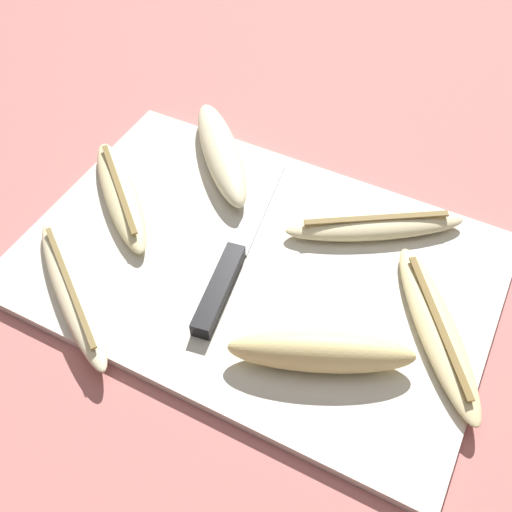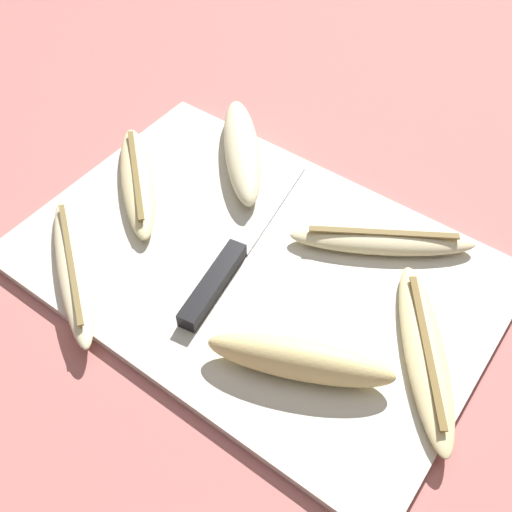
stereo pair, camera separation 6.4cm
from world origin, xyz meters
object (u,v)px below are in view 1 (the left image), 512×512
object	(u,v)px
banana_bright_far	(221,152)
banana_pale_long	(72,290)
banana_ripe_center	(436,330)
banana_soft_right	(121,195)
banana_cream_curved	(375,225)
knife	(228,270)
banana_golden_short	(321,352)

from	to	relation	value
banana_bright_far	banana_pale_long	bearing A→B (deg)	-98.19
banana_ripe_center	banana_bright_far	bearing A→B (deg)	158.19
banana_pale_long	banana_bright_far	world-z (taller)	banana_bright_far
banana_soft_right	banana_cream_curved	distance (m)	0.29
banana_pale_long	banana_ripe_center	bearing A→B (deg)	19.87
banana_soft_right	banana_ripe_center	size ratio (longest dim) A/B	0.89
knife	banana_golden_short	distance (m)	0.14
banana_ripe_center	banana_soft_right	bearing A→B (deg)	178.27
banana_soft_right	banana_ripe_center	xyz separation A→B (m)	(0.38, -0.01, -0.00)
banana_golden_short	banana_bright_far	size ratio (longest dim) A/B	1.03
banana_pale_long	banana_cream_curved	bearing A→B (deg)	42.78
knife	banana_cream_curved	distance (m)	0.17
knife	banana_golden_short	bearing A→B (deg)	-31.68
banana_cream_curved	banana_ripe_center	xyz separation A→B (m)	(0.10, -0.10, -0.00)
banana_ripe_center	banana_golden_short	bearing A→B (deg)	-137.92
banana_pale_long	banana_ripe_center	distance (m)	0.36
banana_soft_right	banana_golden_short	bearing A→B (deg)	-17.31
banana_soft_right	banana_ripe_center	distance (m)	0.38
banana_bright_far	knife	bearing A→B (deg)	-58.52
knife	banana_ripe_center	bearing A→B (deg)	-2.29
banana_golden_short	banana_bright_far	bearing A→B (deg)	137.35
banana_soft_right	banana_bright_far	world-z (taller)	banana_bright_far
banana_cream_curved	knife	bearing A→B (deg)	-132.13
banana_cream_curved	banana_ripe_center	bearing A→B (deg)	-45.38
banana_cream_curved	banana_soft_right	bearing A→B (deg)	-162.19
knife	banana_pale_long	size ratio (longest dim) A/B	1.41
banana_pale_long	banana_bright_far	bearing A→B (deg)	81.81
banana_bright_far	banana_ripe_center	world-z (taller)	banana_bright_far
knife	banana_soft_right	distance (m)	0.17
banana_soft_right	banana_bright_far	bearing A→B (deg)	57.34
banana_soft_right	knife	bearing A→B (deg)	-13.23
banana_pale_long	banana_ripe_center	size ratio (longest dim) A/B	1.00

